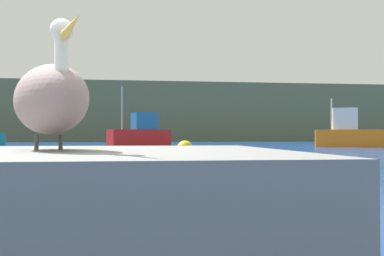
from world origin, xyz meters
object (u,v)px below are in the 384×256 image
fishing_boat_orange (354,134)px  fishing_boat_red (140,134)px  pelican (51,99)px  mooring_buoy (185,149)px

fishing_boat_orange → fishing_boat_red: size_ratio=1.15×
pelican → mooring_buoy: 14.76m
fishing_boat_red → mooring_buoy: 20.70m
fishing_boat_orange → mooring_buoy: size_ratio=9.62×
mooring_buoy → fishing_boat_red: bearing=95.0°
pelican → mooring_buoy: pelican is taller
fishing_boat_red → mooring_buoy: bearing=71.6°
pelican → mooring_buoy: size_ratio=1.98×
pelican → fishing_boat_red: fishing_boat_red is taller
pelican → fishing_boat_orange: bearing=126.3°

